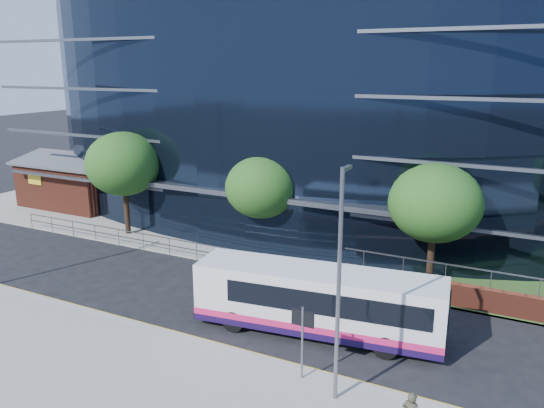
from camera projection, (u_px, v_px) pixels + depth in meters
The scene contains 15 objects.
ground at pixel (220, 335), 22.62m from camera, with size 200.00×200.00×0.00m, color black.
pavement_near at pixel (143, 396), 18.28m from camera, with size 80.00×8.00×0.15m, color gray.
kerb at pixel (207, 343), 21.74m from camera, with size 80.00×0.25×0.16m, color gray.
yellow_line_outer at pixel (210, 343), 21.93m from camera, with size 80.00×0.08×0.01m, color gold.
yellow_line_inner at pixel (212, 341), 22.06m from camera, with size 80.00×0.08×0.01m, color gold.
far_forecourt at pixel (232, 240), 34.72m from camera, with size 50.00×8.00×0.10m, color gray.
glass_office at pixel (319, 108), 40.35m from camera, with size 44.00×23.10×16.00m.
brick_pavilion at pixel (79, 181), 43.37m from camera, with size 8.60×6.66×4.40m.
guard_railings at pixel (169, 242), 31.94m from camera, with size 24.00×0.05×1.10m.
street_sign at pixel (303, 327), 18.75m from camera, with size 0.85×0.09×2.80m.
tree_far_a at pixel (123, 164), 34.83m from camera, with size 4.95×4.95×6.98m.
tree_far_b at pixel (261, 187), 31.07m from camera, with size 4.29×4.29×6.05m.
tree_far_c at pixel (435, 203), 26.20m from camera, with size 4.62×4.62×6.51m.
streetlight_east at pixel (339, 281), 17.01m from camera, with size 0.15×0.77×8.00m.
city_bus at pixel (320, 301), 22.35m from camera, with size 10.77×3.70×2.86m.
Camera 1 is at (11.19, -17.28, 11.12)m, focal length 35.00 mm.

